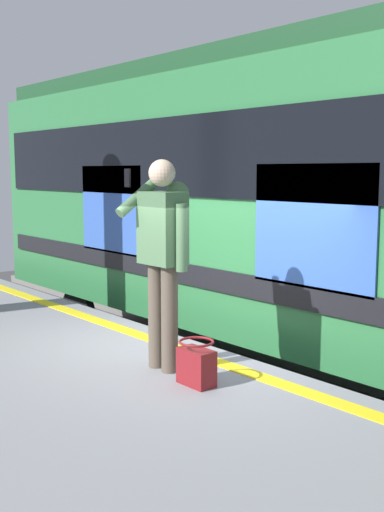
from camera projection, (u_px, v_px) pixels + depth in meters
The scene contains 8 objects.
ground_plane at pixel (203, 454), 6.20m from camera, with size 24.25×24.25×0.00m, color #3D3D3F.
platform at pixel (20, 456), 4.90m from camera, with size 16.17×3.81×1.13m, color gray.
safety_line at pixel (179, 349), 5.85m from camera, with size 15.85×0.16×0.01m, color yellow.
track_rail_near at pixel (290, 414), 7.02m from camera, with size 21.02×0.08×0.16m, color slate.
track_rail_far at pixel (365, 386), 7.93m from camera, with size 21.02×0.08×0.16m, color slate.
train_carriage at pixel (278, 191), 7.81m from camera, with size 9.57×2.79×3.99m.
passenger at pixel (163, 247), 5.14m from camera, with size 0.57×0.55×1.75m.
handbag at pixel (196, 365), 4.85m from camera, with size 0.30×0.28×0.36m.
Camera 1 is at (-4.42, 3.87, 2.79)m, focal length 43.91 mm.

